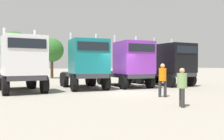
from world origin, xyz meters
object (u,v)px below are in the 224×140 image
(semi_truck_white, at_px, (22,63))
(semi_truck_purple, at_px, (130,64))
(semi_truck_black, at_px, (169,64))
(semi_truck_teal, at_px, (86,64))
(visitor_with_camera, at_px, (182,85))
(visitor_in_hivis, at_px, (163,78))

(semi_truck_white, height_order, semi_truck_purple, semi_truck_white)
(semi_truck_black, bearing_deg, semi_truck_purple, -94.70)
(semi_truck_teal, distance_m, semi_truck_purple, 3.57)
(semi_truck_purple, height_order, visitor_with_camera, semi_truck_purple)
(visitor_in_hivis, distance_m, visitor_with_camera, 3.10)
(visitor_in_hivis, bearing_deg, semi_truck_white, -89.63)
(visitor_in_hivis, height_order, visitor_with_camera, visitor_in_hivis)
(semi_truck_black, xyz_separation_m, visitor_in_hivis, (-4.89, -5.69, -0.77))
(semi_truck_white, relative_size, semi_truck_black, 0.92)
(visitor_in_hivis, bearing_deg, semi_truck_black, 178.88)
(semi_truck_black, bearing_deg, semi_truck_white, -92.84)
(semi_truck_purple, xyz_separation_m, visitor_with_camera, (-2.30, -8.61, -0.89))
(semi_truck_black, relative_size, visitor_with_camera, 4.01)
(semi_truck_purple, relative_size, visitor_with_camera, 3.81)
(semi_truck_teal, relative_size, visitor_with_camera, 3.63)
(semi_truck_black, bearing_deg, visitor_in_hivis, -44.58)
(semi_truck_teal, bearing_deg, visitor_in_hivis, 26.82)
(semi_truck_purple, height_order, semi_truck_black, semi_truck_purple)
(semi_truck_white, xyz_separation_m, semi_truck_purple, (7.87, 0.27, -0.01))
(semi_truck_teal, relative_size, visitor_in_hivis, 3.23)
(semi_truck_white, bearing_deg, visitor_in_hivis, 45.69)
(semi_truck_white, distance_m, visitor_in_hivis, 8.69)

